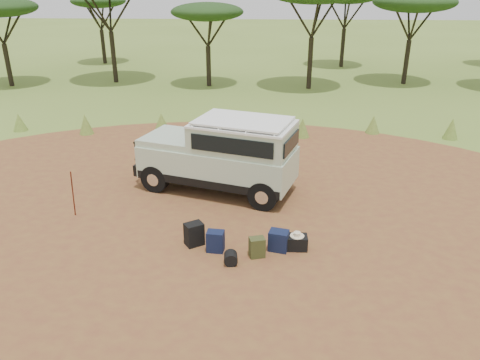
# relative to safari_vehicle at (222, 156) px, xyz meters

# --- Properties ---
(ground) EXTENTS (140.00, 140.00, 0.00)m
(ground) POSITION_rel_safari_vehicle_xyz_m (-0.22, -2.95, -1.11)
(ground) COLOR olive
(ground) RESTS_ON ground
(dirt_clearing) EXTENTS (23.00, 23.00, 0.01)m
(dirt_clearing) POSITION_rel_safari_vehicle_xyz_m (-0.22, -2.95, -1.11)
(dirt_clearing) COLOR brown
(dirt_clearing) RESTS_ON ground
(grass_fringe) EXTENTS (36.60, 1.60, 0.90)m
(grass_fringe) POSITION_rel_safari_vehicle_xyz_m (-0.11, 5.72, -0.71)
(grass_fringe) COLOR olive
(grass_fringe) RESTS_ON ground
(safari_vehicle) EXTENTS (5.04, 3.20, 2.31)m
(safari_vehicle) POSITION_rel_safari_vehicle_xyz_m (0.00, 0.00, 0.00)
(safari_vehicle) COLOR #B1C5A8
(safari_vehicle) RESTS_ON ground
(walking_staff) EXTENTS (0.21, 0.30, 1.41)m
(walking_staff) POSITION_rel_safari_vehicle_xyz_m (-3.83, -2.02, -0.41)
(walking_staff) COLOR maroon
(walking_staff) RESTS_ON ground
(backpack_black) EXTENTS (0.53, 0.50, 0.58)m
(backpack_black) POSITION_rel_safari_vehicle_xyz_m (-0.41, -3.25, -0.82)
(backpack_black) COLOR black
(backpack_black) RESTS_ON ground
(backpack_navy) EXTENTS (0.43, 0.33, 0.53)m
(backpack_navy) POSITION_rel_safari_vehicle_xyz_m (0.14, -3.51, -0.85)
(backpack_navy) COLOR #111738
(backpack_navy) RESTS_ON ground
(backpack_olive) EXTENTS (0.41, 0.34, 0.49)m
(backpack_olive) POSITION_rel_safari_vehicle_xyz_m (1.13, -3.70, -0.87)
(backpack_olive) COLOR #40441F
(backpack_olive) RESTS_ON ground
(duffel_navy) EXTENTS (0.52, 0.44, 0.51)m
(duffel_navy) POSITION_rel_safari_vehicle_xyz_m (1.64, -3.38, -0.86)
(duffel_navy) COLOR #111738
(duffel_navy) RESTS_ON ground
(hard_case) EXTENTS (0.51, 0.37, 0.35)m
(hard_case) POSITION_rel_safari_vehicle_xyz_m (2.07, -3.31, -0.94)
(hard_case) COLOR black
(hard_case) RESTS_ON ground
(stuff_sack) EXTENTS (0.34, 0.34, 0.31)m
(stuff_sack) POSITION_rel_safari_vehicle_xyz_m (0.55, -4.04, -0.96)
(stuff_sack) COLOR black
(stuff_sack) RESTS_ON ground
(safari_hat) EXTENTS (0.34, 0.34, 0.10)m
(safari_hat) POSITION_rel_safari_vehicle_xyz_m (2.07, -3.31, -0.72)
(safari_hat) COLOR beige
(safari_hat) RESTS_ON hard_case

